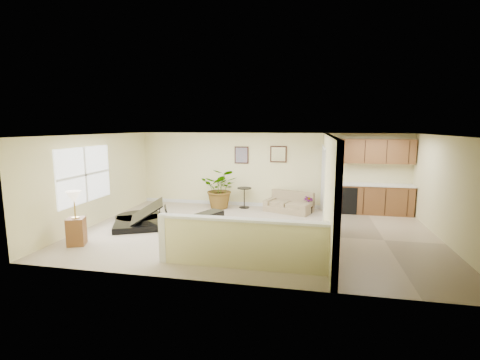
% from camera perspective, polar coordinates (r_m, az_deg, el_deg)
% --- Properties ---
extents(floor, '(9.00, 9.00, 0.00)m').
position_cam_1_polar(floor, '(9.08, 2.47, -8.60)').
color(floor, '#C4B398').
rests_on(floor, ground).
extents(back_wall, '(9.00, 0.04, 2.50)m').
position_cam_1_polar(back_wall, '(11.73, 4.84, 1.60)').
color(back_wall, beige).
rests_on(back_wall, floor).
extents(front_wall, '(9.00, 0.04, 2.50)m').
position_cam_1_polar(front_wall, '(5.91, -2.09, -5.56)').
color(front_wall, beige).
rests_on(front_wall, floor).
extents(left_wall, '(0.04, 6.00, 2.50)m').
position_cam_1_polar(left_wall, '(10.48, -22.57, 0.09)').
color(left_wall, beige).
rests_on(left_wall, floor).
extents(right_wall, '(0.04, 6.00, 2.50)m').
position_cam_1_polar(right_wall, '(9.24, 31.29, -1.62)').
color(right_wall, beige).
rests_on(right_wall, floor).
extents(ceiling, '(9.00, 6.00, 0.04)m').
position_cam_1_polar(ceiling, '(8.67, 2.58, 7.37)').
color(ceiling, silver).
rests_on(ceiling, back_wall).
extents(kitchen_vinyl, '(2.70, 6.00, 0.01)m').
position_cam_1_polar(kitchen_vinyl, '(9.16, 22.59, -9.11)').
color(kitchen_vinyl, tan).
rests_on(kitchen_vinyl, floor).
extents(interior_partition, '(0.18, 5.99, 2.50)m').
position_cam_1_polar(interior_partition, '(8.95, 14.24, -1.09)').
color(interior_partition, beige).
rests_on(interior_partition, floor).
extents(pony_half_wall, '(3.42, 0.22, 1.00)m').
position_cam_1_polar(pony_half_wall, '(6.76, -0.00, -10.17)').
color(pony_half_wall, beige).
rests_on(pony_half_wall, floor).
extents(left_window, '(0.05, 2.15, 1.45)m').
position_cam_1_polar(left_window, '(10.04, -24.16, 0.79)').
color(left_window, white).
rests_on(left_window, left_wall).
extents(wall_art_left, '(0.48, 0.04, 0.58)m').
position_cam_1_polar(wall_art_left, '(11.80, 0.25, 4.11)').
color(wall_art_left, '#351C13').
rests_on(wall_art_left, back_wall).
extents(wall_mirror, '(0.55, 0.04, 0.55)m').
position_cam_1_polar(wall_mirror, '(11.62, 6.33, 4.23)').
color(wall_mirror, '#351C13').
rests_on(wall_mirror, back_wall).
extents(kitchen_cabinets, '(2.36, 0.65, 2.33)m').
position_cam_1_polar(kitchen_cabinets, '(11.59, 20.51, -0.92)').
color(kitchen_cabinets, brown).
rests_on(kitchen_cabinets, floor).
extents(piano, '(2.26, 2.21, 1.49)m').
position_cam_1_polar(piano, '(9.99, -15.30, -3.61)').
color(piano, black).
rests_on(piano, floor).
extents(piano_bench, '(0.66, 0.85, 0.51)m').
position_cam_1_polar(piano_bench, '(9.17, -5.02, -6.80)').
color(piano_bench, black).
rests_on(piano_bench, floor).
extents(loveseat, '(1.72, 1.29, 0.83)m').
position_cam_1_polar(loveseat, '(11.30, 8.01, -3.55)').
color(loveseat, '#987F60').
rests_on(loveseat, floor).
extents(accent_table, '(0.47, 0.47, 0.69)m').
position_cam_1_polar(accent_table, '(11.64, 0.71, -2.47)').
color(accent_table, black).
rests_on(accent_table, floor).
extents(palm_plant, '(1.23, 1.07, 1.34)m').
position_cam_1_polar(palm_plant, '(11.58, -3.14, -1.44)').
color(palm_plant, black).
rests_on(palm_plant, floor).
extents(small_plant, '(0.31, 0.31, 0.54)m').
position_cam_1_polar(small_plant, '(11.20, 11.10, -4.18)').
color(small_plant, black).
rests_on(small_plant, floor).
extents(lamp_stand, '(0.48, 0.48, 1.26)m').
position_cam_1_polar(lamp_stand, '(8.86, -25.35, -6.30)').
color(lamp_stand, brown).
rests_on(lamp_stand, floor).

